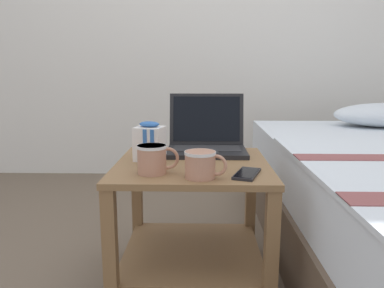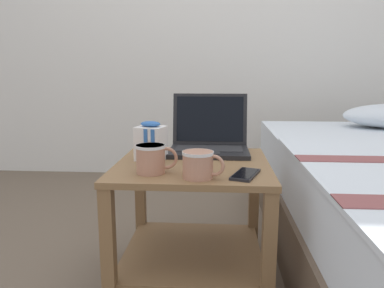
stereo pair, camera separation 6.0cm
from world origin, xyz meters
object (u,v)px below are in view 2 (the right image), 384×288
mug_front_right (151,157)px  laptop (209,140)px  mug_front_left (199,163)px  cell_phone (245,174)px  snack_bag (151,142)px

mug_front_right → laptop: bearing=62.8°
mug_front_left → cell_phone: 0.16m
mug_front_right → snack_bag: (-0.04, 0.19, 0.02)m
snack_bag → cell_phone: snack_bag is taller
laptop → mug_front_right: 0.41m
mug_front_right → cell_phone: bearing=-2.5°
snack_bag → laptop: bearing=37.2°
snack_bag → cell_phone: size_ratio=0.93×
laptop → cell_phone: 0.40m
cell_phone → laptop: bearing=109.0°
mug_front_right → snack_bag: snack_bag is taller
laptop → mug_front_left: bearing=-93.3°
mug_front_left → mug_front_right: (-0.16, 0.05, 0.00)m
laptop → cell_phone: laptop is taller
snack_bag → cell_phone: bearing=-30.5°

